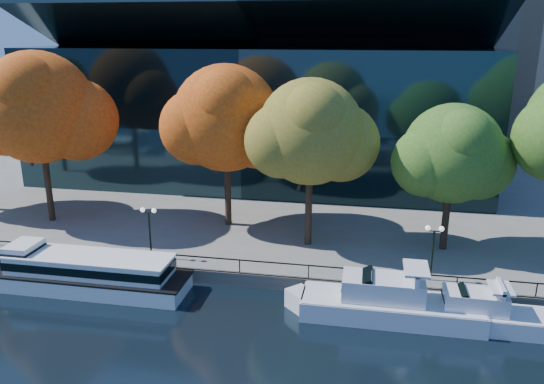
% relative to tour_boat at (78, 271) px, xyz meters
% --- Properties ---
extents(ground, '(160.00, 160.00, 0.00)m').
position_rel_tour_boat_xyz_m(ground, '(11.19, -0.62, -1.34)').
color(ground, black).
rests_on(ground, ground).
extents(promenade, '(90.00, 67.08, 1.00)m').
position_rel_tour_boat_xyz_m(promenade, '(11.19, 35.75, -0.84)').
color(promenade, slate).
rests_on(promenade, ground).
extents(railing, '(88.20, 0.08, 0.99)m').
position_rel_tour_boat_xyz_m(railing, '(11.19, 2.63, 0.60)').
color(railing, black).
rests_on(railing, promenade).
extents(convention_building, '(50.00, 24.57, 21.43)m').
position_rel_tour_boat_xyz_m(convention_building, '(7.19, 31.16, 7.16)').
color(convention_building, black).
rests_on(convention_building, ground).
extents(tour_boat, '(16.63, 3.71, 3.16)m').
position_rel_tour_boat_xyz_m(tour_boat, '(0.00, 0.00, 0.00)').
color(tour_boat, white).
rests_on(tour_boat, ground).
extents(cruiser_near, '(12.65, 3.26, 3.67)m').
position_rel_tour_boat_xyz_m(cruiser_near, '(21.33, -0.13, -0.20)').
color(cruiser_near, silver).
rests_on(cruiser_near, ground).
extents(cruiser_far, '(9.37, 2.60, 3.06)m').
position_rel_tour_boat_xyz_m(cruiser_far, '(26.83, -0.23, -0.37)').
color(cruiser_far, silver).
rests_on(cruiser_far, ground).
extents(tree_1, '(12.14, 9.96, 15.20)m').
position_rel_tour_boat_xyz_m(tree_1, '(-8.25, 10.08, 9.79)').
color(tree_1, black).
rests_on(tree_1, promenade).
extents(tree_2, '(11.42, 9.36, 14.16)m').
position_rel_tour_boat_xyz_m(tree_2, '(7.99, 12.03, 9.06)').
color(tree_2, black).
rests_on(tree_2, promenade).
extents(tree_3, '(10.33, 8.47, 13.40)m').
position_rel_tour_boat_xyz_m(tree_3, '(15.56, 8.79, 8.75)').
color(tree_3, black).
rests_on(tree_3, promenade).
extents(tree_4, '(9.51, 7.80, 11.60)m').
position_rel_tour_boat_xyz_m(tree_4, '(26.29, 9.79, 7.29)').
color(tree_4, black).
rests_on(tree_4, promenade).
extents(lamp_1, '(1.26, 0.36, 4.03)m').
position_rel_tour_boat_xyz_m(lamp_1, '(3.89, 3.88, 2.64)').
color(lamp_1, black).
rests_on(lamp_1, promenade).
extents(lamp_2, '(1.26, 0.36, 4.03)m').
position_rel_tour_boat_xyz_m(lamp_2, '(24.60, 3.88, 2.64)').
color(lamp_2, black).
rests_on(lamp_2, promenade).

